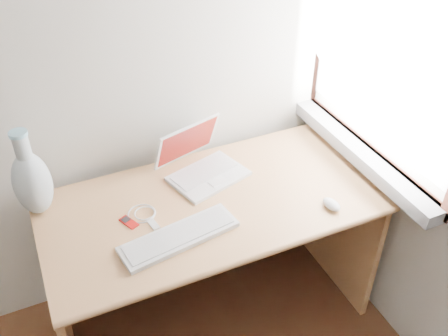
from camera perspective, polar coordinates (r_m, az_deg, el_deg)
name	(u,v)px	position (r m, az deg, el deg)	size (l,w,h in m)	color
window	(385,47)	(2.05, 17.92, 13.05)	(0.11, 0.99, 1.10)	silver
desk	(204,225)	(2.23, -2.33, -6.53)	(1.37, 0.68, 0.72)	tan
laptop	(204,163)	(2.16, -2.25, 0.56)	(0.36, 0.34, 0.21)	white
external_keyboard	(179,236)	(1.88, -5.13, -7.78)	(0.47, 0.20, 0.02)	white
mouse	(332,204)	(2.04, 12.20, -4.08)	(0.05, 0.09, 0.03)	white
ipod	(129,222)	(1.97, -10.82, -6.11)	(0.07, 0.09, 0.01)	#AB0E0B
cable_coil	(142,213)	(2.00, -9.38, -5.15)	(0.11, 0.11, 0.01)	white
remote	(153,224)	(1.95, -8.14, -6.30)	(0.03, 0.07, 0.01)	white
vase	(32,181)	(2.03, -21.10, -1.41)	(0.15, 0.15, 0.37)	silver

